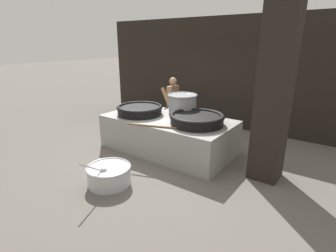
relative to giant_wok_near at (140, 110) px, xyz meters
name	(u,v)px	position (x,y,z in m)	size (l,w,h in m)	color
ground_plane	(168,149)	(0.76, 0.15, -0.93)	(60.00, 60.00, 0.00)	#666059
back_wall	(219,73)	(0.76, 2.84, 0.70)	(8.54, 0.24, 3.25)	black
support_pillar	(274,95)	(3.09, 0.17, 0.70)	(0.55, 0.55, 3.25)	black
hearth_platform	(168,134)	(0.76, 0.15, -0.53)	(3.08, 1.60, 0.81)	gray
giant_wok_near	(140,110)	(0.00, 0.00, 0.00)	(1.13, 1.13, 0.23)	black
giant_wok_far	(197,119)	(1.56, 0.11, 0.00)	(1.20, 1.20, 0.23)	black
stock_pot	(182,104)	(0.88, 0.58, 0.15)	(0.72, 0.72, 0.52)	gray
stirring_paddle	(162,127)	(1.10, -0.53, -0.10)	(1.38, 0.55, 0.04)	brown
cook	(173,103)	(0.03, 1.38, -0.07)	(0.39, 0.60, 1.58)	#8C6647
prep_bowl_vegetables	(109,174)	(0.84, -1.83, -0.73)	(0.83, 1.07, 0.69)	#B7B7BC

